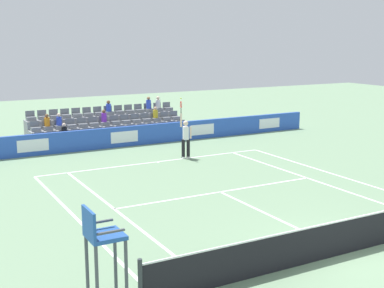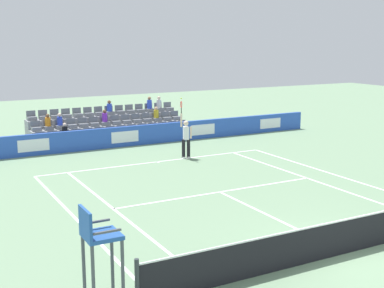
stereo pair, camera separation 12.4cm
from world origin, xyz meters
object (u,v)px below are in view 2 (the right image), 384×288
(umpire_chair, at_px, (99,247))
(loose_tennis_ball, at_px, (365,221))
(tennis_net, at_px, (348,235))
(tennis_player, at_px, (186,137))

(umpire_chair, height_order, loose_tennis_ball, umpire_chair)
(tennis_net, distance_m, tennis_player, 12.06)
(tennis_player, distance_m, loose_tennis_ball, 10.49)
(tennis_net, relative_size, tennis_player, 4.19)
(umpire_chair, bearing_deg, loose_tennis_ball, -169.89)
(tennis_net, bearing_deg, loose_tennis_ball, -145.57)
(tennis_player, relative_size, umpire_chair, 1.22)
(tennis_net, distance_m, loose_tennis_ball, 2.73)
(umpire_chair, relative_size, loose_tennis_ball, 34.41)
(umpire_chair, bearing_deg, tennis_player, -124.56)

